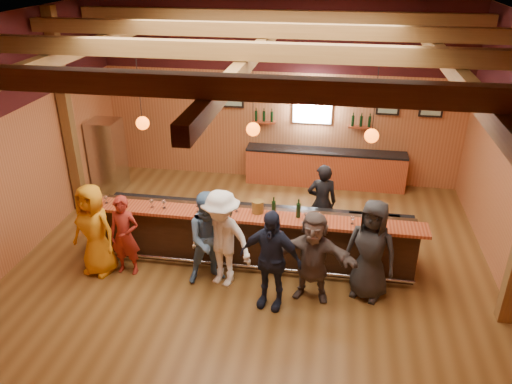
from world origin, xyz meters
The scene contains 27 objects.
room centered at (0.00, 0.06, 3.21)m, with size 9.04×9.00×4.52m.
bar_counter centered at (0.02, 0.15, 0.52)m, with size 6.30×1.07×1.11m.
back_bar_cabinet centered at (1.20, 3.72, 0.48)m, with size 4.00×0.52×0.95m.
window centered at (0.80, 3.95, 2.05)m, with size 0.95×0.09×0.95m.
framed_pictures centered at (1.67, 3.94, 2.10)m, with size 5.35×0.05×0.45m.
wine_shelves centered at (0.80, 3.88, 1.62)m, with size 3.00×0.18×0.30m.
pendant_lights centered at (0.00, 0.00, 2.71)m, with size 4.24×0.24×1.37m.
stainless_fridge centered at (-4.10, 2.60, 0.90)m, with size 0.70×0.70×1.80m, color silver.
customer_orange centered at (-2.80, -0.82, 0.89)m, with size 0.87×0.57×1.78m, color orange.
customer_redvest centered at (-2.26, -0.74, 0.78)m, with size 0.57×0.37×1.56m, color maroon.
customer_denim centered at (-0.65, -0.72, 0.88)m, with size 0.86×0.67×1.77m, color #5379A6.
customer_white centered at (-0.43, -0.79, 0.92)m, with size 1.19×0.69×1.85m, color white.
customer_navy centered at (0.50, -1.25, 0.91)m, with size 1.06×0.44×1.81m, color #1B2237.
customer_brown centered at (1.18, -0.93, 0.83)m, with size 1.54×0.49×1.66m, color #5A4C48.
customer_dark centered at (2.14, -0.71, 0.92)m, with size 0.90×0.58×1.84m, color #242527.
bartender centered at (1.23, 1.08, 0.83)m, with size 0.61×0.40×1.67m, color black.
ice_bucket centered at (0.09, -0.05, 1.23)m, with size 0.22×0.22×0.24m, color brown.
bottle_a centered at (0.39, -0.06, 1.24)m, with size 0.07×0.07×0.34m.
bottle_b centered at (0.85, -0.11, 1.25)m, with size 0.08×0.08×0.37m.
glass_a centered at (-2.83, -0.17, 1.22)m, with size 0.07×0.07×0.16m.
glass_b centered at (-1.90, -0.20, 1.24)m, with size 0.08×0.08×0.19m.
glass_c centered at (-1.67, -0.18, 1.24)m, with size 0.08×0.08×0.18m.
glass_d centered at (-1.00, -0.22, 1.23)m, with size 0.07×0.07×0.17m.
glass_e centered at (-0.30, -0.09, 1.23)m, with size 0.07×0.07×0.17m.
glass_f centered at (0.99, -0.21, 1.23)m, with size 0.07×0.07×0.16m.
glass_g centered at (1.23, -0.21, 1.24)m, with size 0.08×0.08×0.19m.
glass_h centered at (1.81, -0.20, 1.23)m, with size 0.07×0.07×0.16m.
Camera 1 is at (1.41, -8.05, 5.51)m, focal length 35.00 mm.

